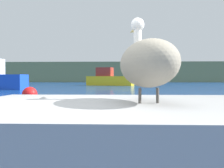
% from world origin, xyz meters
% --- Properties ---
extents(hillside_backdrop, '(140.00, 10.37, 5.68)m').
position_xyz_m(hillside_backdrop, '(0.00, 69.11, 2.84)').
color(hillside_backdrop, '#6B7A51').
rests_on(hillside_backdrop, ground).
extents(pier_dock, '(3.79, 2.29, 0.82)m').
position_xyz_m(pier_dock, '(0.84, 0.27, 0.41)').
color(pier_dock, '#979797').
rests_on(pier_dock, ground).
extents(pelican, '(0.70, 1.36, 0.94)m').
position_xyz_m(pelican, '(0.84, 0.28, 1.22)').
color(pelican, gray).
rests_on(pelican, pier_dock).
extents(fishing_boat_yellow, '(7.17, 3.80, 4.29)m').
position_xyz_m(fishing_boat_yellow, '(-1.25, 33.55, 0.96)').
color(fishing_boat_yellow, yellow).
rests_on(fishing_boat_yellow, ground).
extents(mooring_buoy, '(0.68, 0.68, 0.68)m').
position_xyz_m(mooring_buoy, '(-3.57, 8.57, 0.34)').
color(mooring_buoy, red).
rests_on(mooring_buoy, ground).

